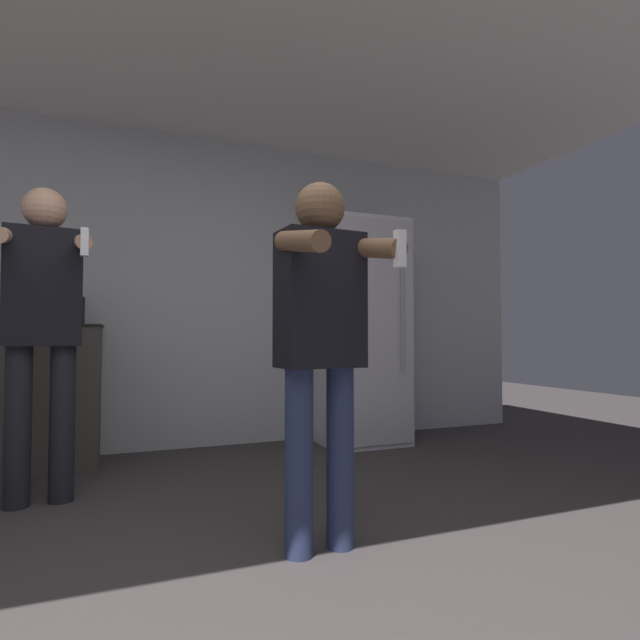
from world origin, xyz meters
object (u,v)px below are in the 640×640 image
(refrigerator, at_px, (359,332))
(person_woman_foreground, at_px, (321,329))
(bottle_dark_rum, at_px, (78,308))
(person_man_side, at_px, (43,316))
(bottle_green_wine, at_px, (23,311))

(refrigerator, relative_size, person_woman_foreground, 1.22)
(refrigerator, xyz_separation_m, person_woman_foreground, (-1.11, -1.89, -0.02))
(refrigerator, bearing_deg, bottle_dark_rum, 176.98)
(refrigerator, height_order, bottle_dark_rum, refrigerator)
(bottle_dark_rum, distance_m, person_woman_foreground, 2.28)
(person_man_side, bearing_deg, person_woman_foreground, -43.08)
(bottle_green_wine, distance_m, person_man_side, 0.94)
(person_woman_foreground, bearing_deg, bottle_green_wine, 125.20)
(bottle_dark_rum, xyz_separation_m, person_man_side, (-0.10, -0.90, -0.10))
(bottle_dark_rum, distance_m, person_man_side, 0.91)
(person_man_side, bearing_deg, bottle_dark_rum, 83.49)
(refrigerator, xyz_separation_m, bottle_dark_rum, (-2.18, 0.11, 0.16))
(bottle_dark_rum, relative_size, person_man_side, 0.18)
(bottle_green_wine, distance_m, person_woman_foreground, 2.46)
(bottle_green_wine, xyz_separation_m, person_man_side, (0.24, -0.90, -0.07))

